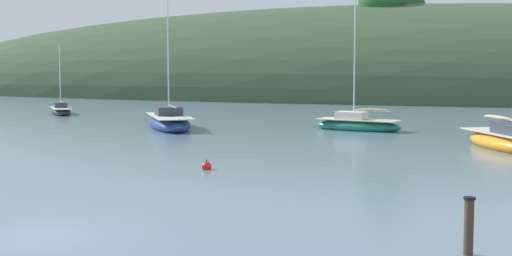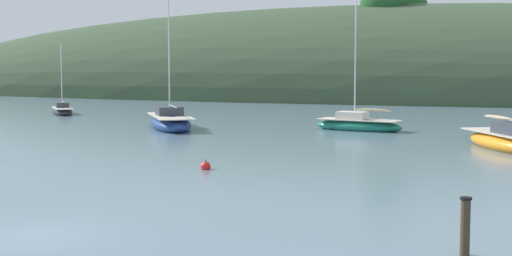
% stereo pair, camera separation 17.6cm
% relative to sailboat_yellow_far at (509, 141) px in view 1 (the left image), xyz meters
% --- Properties ---
extents(ground_plane, '(400.00, 400.00, 0.00)m').
position_rel_sailboat_yellow_far_xyz_m(ground_plane, '(-12.89, -24.64, -0.44)').
color(ground_plane, slate).
extents(far_shoreline_hill, '(150.00, 36.00, 26.17)m').
position_rel_sailboat_yellow_far_xyz_m(far_shoreline_hill, '(-12.87, 53.51, -0.41)').
color(far_shoreline_hill, '#384C33').
rests_on(far_shoreline_hill, ground).
extents(sailboat_yellow_far, '(5.67, 7.64, 10.54)m').
position_rel_sailboat_yellow_far_xyz_m(sailboat_yellow_far, '(0.00, 0.00, 0.00)').
color(sailboat_yellow_far, orange).
rests_on(sailboat_yellow_far, ground).
extents(sailboat_cream_ketch, '(6.37, 7.91, 10.61)m').
position_rel_sailboat_yellow_far_xyz_m(sailboat_cream_ketch, '(-22.33, 5.21, 0.01)').
color(sailboat_cream_ketch, navy).
rests_on(sailboat_cream_ketch, ground).
extents(sailboat_blue_center, '(6.43, 3.29, 9.16)m').
position_rel_sailboat_yellow_far_xyz_m(sailboat_blue_center, '(-9.62, 8.11, -0.06)').
color(sailboat_blue_center, '#196B56').
rests_on(sailboat_blue_center, ground).
extents(sailboat_grey_yawl, '(4.21, 4.76, 6.42)m').
position_rel_sailboat_yellow_far_xyz_m(sailboat_grey_yawl, '(-37.05, 14.72, -0.13)').
color(sailboat_grey_yawl, '#232328').
rests_on(sailboat_grey_yawl, ground).
extents(mooring_buoy_channel, '(0.44, 0.44, 0.54)m').
position_rel_sailboat_yellow_far_xyz_m(mooring_buoy_channel, '(-12.95, -11.72, -0.32)').
color(mooring_buoy_channel, red).
rests_on(mooring_buoy_channel, ground).
extents(jetty_piling, '(0.30, 0.30, 1.46)m').
position_rel_sailboat_yellow_far_xyz_m(jetty_piling, '(-1.58, -23.00, 0.30)').
color(jetty_piling, '#423323').
rests_on(jetty_piling, ground).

